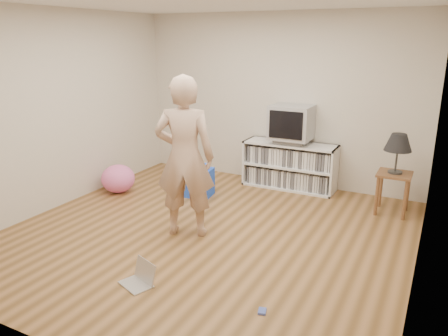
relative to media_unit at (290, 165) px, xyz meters
name	(u,v)px	position (x,y,z in m)	size (l,w,h in m)	color
ground	(208,233)	(-0.31, -2.04, -0.35)	(4.50, 4.50, 0.00)	brown
walls	(206,125)	(-0.31, -2.04, 0.95)	(4.52, 4.52, 2.60)	beige
media_unit	(290,165)	(0.00, 0.00, 0.00)	(1.40, 0.45, 0.70)	white
dvd_deck	(291,141)	(0.00, -0.02, 0.39)	(0.45, 0.35, 0.07)	gray
crt_tv	(292,122)	(0.00, -0.02, 0.67)	(0.60, 0.53, 0.50)	#9B9BA0
side_table	(394,183)	(1.53, -0.39, 0.07)	(0.42, 0.42, 0.55)	brown
table_lamp	(398,143)	(1.53, -0.39, 0.59)	(0.34, 0.34, 0.52)	#333333
person	(185,158)	(-0.54, -2.14, 0.57)	(0.67, 0.44, 1.85)	tan
laptop	(140,278)	(-0.33, -3.28, -0.29)	(0.37, 0.34, 0.21)	silver
playing_cards	(262,311)	(0.86, -3.18, -0.34)	(0.07, 0.09, 0.02)	#495EC2
plush_blue	(197,182)	(-1.08, -0.96, -0.14)	(0.47, 0.41, 0.49)	blue
plush_pink	(118,179)	(-2.20, -1.38, -0.14)	(0.49, 0.49, 0.42)	pink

